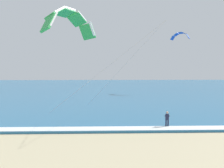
{
  "coord_description": "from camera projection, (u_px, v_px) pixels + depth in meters",
  "views": [
    {
      "loc": [
        -11.97,
        -11.1,
        5.76
      ],
      "look_at": [
        -10.96,
        17.05,
        4.25
      ],
      "focal_mm": 43.48,
      "sensor_mm": 36.0,
      "label": 1
    }
  ],
  "objects": [
    {
      "name": "kitesurfer",
      "position": [
        167.0,
        119.0,
        26.44
      ],
      "size": [
        0.6,
        0.6,
        1.69
      ],
      "color": "#191E38",
      "rests_on": "ground"
    },
    {
      "name": "surfboard",
      "position": [
        167.0,
        128.0,
        26.47
      ],
      "size": [
        0.75,
        1.46,
        0.09
      ],
      "color": "yellow",
      "rests_on": "ground"
    },
    {
      "name": "kite_primary",
      "position": [
        68.0,
        20.0,
        31.38
      ],
      "size": [
        12.74,
        9.43,
        11.66
      ],
      "color": "green"
    },
    {
      "name": "sea",
      "position": [
        141.0,
        88.0,
        84.7
      ],
      "size": [
        200.0,
        120.0,
        0.2
      ],
      "primitive_type": "cube",
      "color": "teal",
      "rests_on": "ground"
    },
    {
      "name": "kite_distant",
      "position": [
        180.0,
        35.0,
        68.18
      ],
      "size": [
        4.14,
        4.56,
        1.94
      ],
      "color": "blue"
    }
  ]
}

